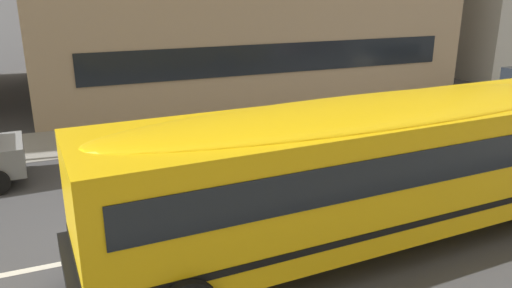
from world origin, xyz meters
name	(u,v)px	position (x,y,z in m)	size (l,w,h in m)	color
ground_plane	(150,246)	(0.00, 0.00, 0.00)	(400.00, 400.00, 0.00)	#424244
sidewalk_far	(103,138)	(0.00, 7.22, 0.01)	(120.00, 3.00, 0.01)	gray
lane_centreline	(150,246)	(0.00, 0.00, 0.00)	(110.00, 0.16, 0.01)	silver
school_bus	(384,159)	(4.01, -1.37, 1.59)	(12.04, 2.92, 2.67)	yellow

